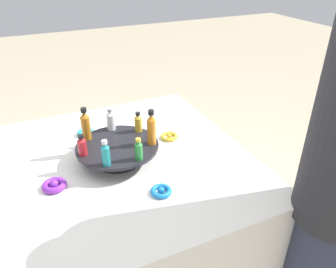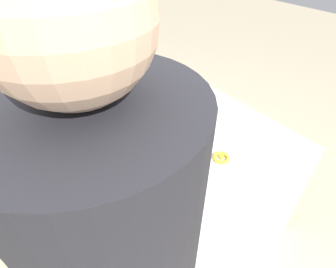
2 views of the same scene
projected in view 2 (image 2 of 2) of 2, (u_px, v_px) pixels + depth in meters
The scene contains 14 objects.
ground_plane at pixel (171, 214), 1.84m from camera, with size 12.00×12.00×0.00m, color tan.
party_table at pixel (172, 181), 1.61m from camera, with size 1.08×1.08×0.71m.
display_stand at pixel (173, 129), 1.35m from camera, with size 0.34×0.34×0.08m.
bottle_gold at pixel (201, 124), 1.27m from camera, with size 0.03×0.03×0.09m.
bottle_clear at pixel (196, 109), 1.36m from camera, with size 0.04×0.04×0.10m.
bottle_amber at pixel (176, 99), 1.40m from camera, with size 0.04×0.04×0.14m.
bottle_red at pixel (154, 107), 1.39m from camera, with size 0.03×0.03×0.09m.
bottle_teal at pixel (144, 119), 1.29m from camera, with size 0.03×0.03×0.11m.
bottle_green at pixel (156, 133), 1.22m from camera, with size 0.03×0.03×0.09m.
bottle_orange at pixel (183, 131), 1.18m from camera, with size 0.04×0.04×0.15m.
ribbon_bow_gold at pixel (221, 158), 1.25m from camera, with size 0.08×0.08×0.02m.
ribbon_bow_teal at pixel (201, 110), 1.55m from camera, with size 0.08×0.08×0.03m.
ribbon_bow_purple at pixel (132, 116), 1.51m from camera, with size 0.09×0.09×0.03m.
ribbon_bow_blue at pixel (136, 167), 1.20m from camera, with size 0.08×0.08×0.03m.
Camera 2 is at (0.67, 0.83, 1.60)m, focal length 28.00 mm.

